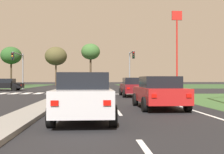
{
  "coord_description": "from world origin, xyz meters",
  "views": [
    {
      "loc": [
        2.5,
        -1.76,
        1.37
      ],
      "look_at": [
        4.93,
        35.03,
        1.7
      ],
      "focal_mm": 42.75,
      "sensor_mm": 36.0,
      "label": 1
    }
  ],
  "objects_px": {
    "traffic_signal_far_right": "(131,63)",
    "treeline_second": "(11,56)",
    "car_silver_second": "(84,96)",
    "treeline_fourth": "(91,52)",
    "car_blue_near": "(75,82)",
    "treeline_third": "(56,56)",
    "pedestrian_at_median": "(78,80)",
    "car_red_sixth": "(159,92)",
    "car_maroon_third": "(133,87)",
    "car_teal_fourth": "(72,82)",
    "traffic_signal_far_left": "(19,64)",
    "fastfood_pole_sign": "(177,33)",
    "car_black_seventh": "(5,84)"
  },
  "relations": [
    {
      "from": "car_maroon_third",
      "to": "treeline_fourth",
      "type": "relative_size",
      "value": 0.48
    },
    {
      "from": "car_blue_near",
      "to": "car_black_seventh",
      "type": "height_order",
      "value": "car_blue_near"
    },
    {
      "from": "car_silver_second",
      "to": "treeline_third",
      "type": "xyz_separation_m",
      "value": [
        -8.43,
        52.42,
        5.86
      ]
    },
    {
      "from": "car_silver_second",
      "to": "treeline_fourth",
      "type": "relative_size",
      "value": 0.47
    },
    {
      "from": "car_silver_second",
      "to": "traffic_signal_far_right",
      "type": "height_order",
      "value": "traffic_signal_far_right"
    },
    {
      "from": "car_red_sixth",
      "to": "traffic_signal_far_left",
      "type": "relative_size",
      "value": 0.83
    },
    {
      "from": "car_maroon_third",
      "to": "car_black_seventh",
      "type": "distance_m",
      "value": 18.32
    },
    {
      "from": "traffic_signal_far_left",
      "to": "treeline_fourth",
      "type": "bearing_deg",
      "value": 66.79
    },
    {
      "from": "traffic_signal_far_right",
      "to": "treeline_fourth",
      "type": "distance_m",
      "value": 22.3
    },
    {
      "from": "pedestrian_at_median",
      "to": "fastfood_pole_sign",
      "type": "distance_m",
      "value": 19.44
    },
    {
      "from": "car_black_seventh",
      "to": "pedestrian_at_median",
      "type": "distance_m",
      "value": 12.47
    },
    {
      "from": "car_red_sixth",
      "to": "traffic_signal_far_right",
      "type": "bearing_deg",
      "value": 85.17
    },
    {
      "from": "car_maroon_third",
      "to": "car_black_seventh",
      "type": "bearing_deg",
      "value": 140.03
    },
    {
      "from": "traffic_signal_far_right",
      "to": "car_maroon_third",
      "type": "bearing_deg",
      "value": -97.19
    },
    {
      "from": "pedestrian_at_median",
      "to": "treeline_second",
      "type": "bearing_deg",
      "value": -169.31
    },
    {
      "from": "car_silver_second",
      "to": "car_teal_fourth",
      "type": "xyz_separation_m",
      "value": [
        -4.57,
        50.96,
        -0.0
      ]
    },
    {
      "from": "fastfood_pole_sign",
      "to": "treeline_second",
      "type": "relative_size",
      "value": 1.58
    },
    {
      "from": "car_silver_second",
      "to": "treeline_third",
      "type": "relative_size",
      "value": 0.49
    },
    {
      "from": "treeline_second",
      "to": "treeline_third",
      "type": "height_order",
      "value": "treeline_third"
    },
    {
      "from": "car_teal_fourth",
      "to": "treeline_third",
      "type": "relative_size",
      "value": 0.51
    },
    {
      "from": "car_red_sixth",
      "to": "treeline_fourth",
      "type": "distance_m",
      "value": 46.29
    },
    {
      "from": "traffic_signal_far_right",
      "to": "treeline_second",
      "type": "relative_size",
      "value": 0.63
    },
    {
      "from": "car_teal_fourth",
      "to": "traffic_signal_far_left",
      "type": "height_order",
      "value": "traffic_signal_far_left"
    },
    {
      "from": "traffic_signal_far_right",
      "to": "treeline_second",
      "type": "bearing_deg",
      "value": 135.59
    },
    {
      "from": "car_blue_near",
      "to": "car_silver_second",
      "type": "xyz_separation_m",
      "value": [
        4.41,
        -56.66,
        0.02
      ]
    },
    {
      "from": "treeline_third",
      "to": "treeline_fourth",
      "type": "relative_size",
      "value": 0.96
    },
    {
      "from": "traffic_signal_far_left",
      "to": "traffic_signal_far_right",
      "type": "distance_m",
      "value": 15.21
    },
    {
      "from": "car_silver_second",
      "to": "car_red_sixth",
      "type": "xyz_separation_m",
      "value": [
        3.38,
        3.36,
        -0.04
      ]
    },
    {
      "from": "car_blue_near",
      "to": "treeline_third",
      "type": "xyz_separation_m",
      "value": [
        -4.02,
        -4.24,
        5.87
      ]
    },
    {
      "from": "traffic_signal_far_right",
      "to": "pedestrian_at_median",
      "type": "bearing_deg",
      "value": 143.9
    },
    {
      "from": "car_blue_near",
      "to": "traffic_signal_far_right",
      "type": "xyz_separation_m",
      "value": [
        9.85,
        -28.81,
        2.87
      ]
    },
    {
      "from": "car_blue_near",
      "to": "car_maroon_third",
      "type": "bearing_deg",
      "value": 100.12
    },
    {
      "from": "car_black_seventh",
      "to": "pedestrian_at_median",
      "type": "relative_size",
      "value": 2.4
    },
    {
      "from": "car_black_seventh",
      "to": "treeline_second",
      "type": "height_order",
      "value": "treeline_second"
    },
    {
      "from": "treeline_fourth",
      "to": "fastfood_pole_sign",
      "type": "bearing_deg",
      "value": -37.72
    },
    {
      "from": "car_blue_near",
      "to": "car_teal_fourth",
      "type": "distance_m",
      "value": 5.7
    },
    {
      "from": "fastfood_pole_sign",
      "to": "treeline_fourth",
      "type": "relative_size",
      "value": 1.47
    },
    {
      "from": "car_blue_near",
      "to": "treeline_second",
      "type": "distance_m",
      "value": 15.84
    },
    {
      "from": "car_silver_second",
      "to": "car_maroon_third",
      "type": "distance_m",
      "value": 12.87
    },
    {
      "from": "traffic_signal_far_right",
      "to": "treeline_fourth",
      "type": "relative_size",
      "value": 0.58
    },
    {
      "from": "car_red_sixth",
      "to": "treeline_fourth",
      "type": "bearing_deg",
      "value": 94.83
    },
    {
      "from": "traffic_signal_far_left",
      "to": "treeline_third",
      "type": "distance_m",
      "value": 25.25
    },
    {
      "from": "car_blue_near",
      "to": "pedestrian_at_median",
      "type": "xyz_separation_m",
      "value": [
        2.16,
        -23.2,
        0.46
      ]
    },
    {
      "from": "car_blue_near",
      "to": "car_red_sixth",
      "type": "bearing_deg",
      "value": 98.31
    },
    {
      "from": "car_teal_fourth",
      "to": "treeline_second",
      "type": "xyz_separation_m",
      "value": [
        -13.34,
        -0.25,
        5.78
      ]
    },
    {
      "from": "car_silver_second",
      "to": "fastfood_pole_sign",
      "type": "height_order",
      "value": "fastfood_pole_sign"
    },
    {
      "from": "traffic_signal_far_left",
      "to": "treeline_third",
      "type": "xyz_separation_m",
      "value": [
        1.33,
        25.01,
        3.16
      ]
    },
    {
      "from": "car_silver_second",
      "to": "car_teal_fourth",
      "type": "relative_size",
      "value": 0.97
    },
    {
      "from": "car_silver_second",
      "to": "car_teal_fourth",
      "type": "height_order",
      "value": "car_silver_second"
    },
    {
      "from": "car_red_sixth",
      "to": "treeline_third",
      "type": "height_order",
      "value": "treeline_third"
    }
  ]
}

